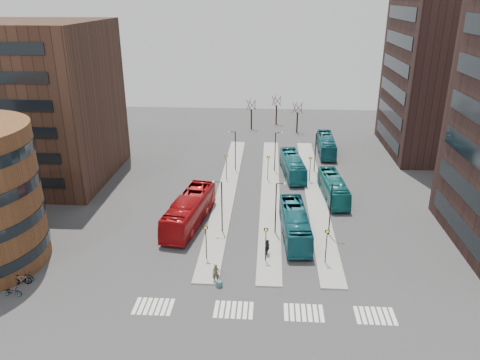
# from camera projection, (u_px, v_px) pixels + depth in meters

# --- Properties ---
(ground) EXTENTS (160.00, 160.00, 0.00)m
(ground) POSITION_uv_depth(u_px,v_px,m) (242.00, 342.00, 36.42)
(ground) COLOR #303033
(ground) RESTS_ON ground
(island_left) EXTENTS (2.50, 45.00, 0.15)m
(island_left) POSITION_uv_depth(u_px,v_px,m) (227.00, 190.00, 64.45)
(island_left) COLOR gray
(island_left) RESTS_ON ground
(island_mid) EXTENTS (2.50, 45.00, 0.15)m
(island_mid) POSITION_uv_depth(u_px,v_px,m) (270.00, 191.00, 64.08)
(island_mid) COLOR gray
(island_mid) RESTS_ON ground
(island_right) EXTENTS (2.50, 45.00, 0.15)m
(island_right) POSITION_uv_depth(u_px,v_px,m) (314.00, 193.00, 63.71)
(island_right) COLOR gray
(island_right) RESTS_ON ground
(suitcase) EXTENTS (0.57, 0.51, 0.59)m
(suitcase) POSITION_uv_depth(u_px,v_px,m) (219.00, 284.00, 43.21)
(suitcase) COLOR navy
(suitcase) RESTS_ON ground
(red_bus) EXTENTS (4.82, 12.81, 3.48)m
(red_bus) POSITION_uv_depth(u_px,v_px,m) (189.00, 210.00, 54.59)
(red_bus) COLOR #9D0C0F
(red_bus) RESTS_ON ground
(teal_bus_a) EXTENTS (3.33, 11.37, 3.13)m
(teal_bus_a) POSITION_uv_depth(u_px,v_px,m) (295.00, 224.00, 51.78)
(teal_bus_a) COLOR #145865
(teal_bus_a) RESTS_ON ground
(teal_bus_b) EXTENTS (3.78, 10.95, 2.99)m
(teal_bus_b) POSITION_uv_depth(u_px,v_px,m) (293.00, 166.00, 69.51)
(teal_bus_b) COLOR #16646E
(teal_bus_b) RESTS_ON ground
(teal_bus_c) EXTENTS (3.29, 10.59, 2.90)m
(teal_bus_c) POSITION_uv_depth(u_px,v_px,m) (333.00, 188.00, 61.72)
(teal_bus_c) COLOR #156A6B
(teal_bus_c) RESTS_ON ground
(teal_bus_d) EXTENTS (2.68, 10.76, 2.99)m
(teal_bus_d) POSITION_uv_depth(u_px,v_px,m) (326.00, 145.00, 79.05)
(teal_bus_d) COLOR #145864
(teal_bus_d) RESTS_ON ground
(traveller) EXTENTS (0.72, 0.50, 1.88)m
(traveller) POSITION_uv_depth(u_px,v_px,m) (216.00, 274.00, 43.70)
(traveller) COLOR #47412B
(traveller) RESTS_ON ground
(commuter_a) EXTENTS (0.93, 0.83, 1.60)m
(commuter_a) POSITION_uv_depth(u_px,v_px,m) (184.00, 228.00, 52.61)
(commuter_a) COLOR black
(commuter_a) RESTS_ON ground
(commuter_b) EXTENTS (0.81, 1.18, 1.86)m
(commuter_b) POSITION_uv_depth(u_px,v_px,m) (267.00, 248.00, 48.11)
(commuter_b) COLOR black
(commuter_b) RESTS_ON ground
(commuter_c) EXTENTS (1.07, 1.18, 1.59)m
(commuter_c) POSITION_uv_depth(u_px,v_px,m) (295.00, 241.00, 49.70)
(commuter_c) COLOR black
(commuter_c) RESTS_ON ground
(bicycle_near) EXTENTS (1.86, 0.71, 0.97)m
(bicycle_near) POSITION_uv_depth(u_px,v_px,m) (12.00, 291.00, 41.85)
(bicycle_near) COLOR gray
(bicycle_near) RESTS_ON ground
(bicycle_mid) EXTENTS (1.82, 0.90, 1.05)m
(bicycle_mid) POSITION_uv_depth(u_px,v_px,m) (22.00, 280.00, 43.49)
(bicycle_mid) COLOR gray
(bicycle_mid) RESTS_ON ground
(bicycle_far) EXTENTS (1.92, 1.16, 0.95)m
(bicycle_far) POSITION_uv_depth(u_px,v_px,m) (26.00, 275.00, 44.26)
(bicycle_far) COLOR gray
(bicycle_far) RESTS_ON ground
(crosswalk_stripes) EXTENTS (22.35, 2.40, 0.01)m
(crosswalk_stripes) POSITION_uv_depth(u_px,v_px,m) (266.00, 311.00, 40.02)
(crosswalk_stripes) COLOR silver
(crosswalk_stripes) RESTS_ON ground
(office_block) EXTENTS (25.00, 20.12, 22.00)m
(office_block) POSITION_uv_depth(u_px,v_px,m) (17.00, 103.00, 65.92)
(office_block) COLOR #3F281D
(office_block) RESTS_ON ground
(tower_far) EXTENTS (20.12, 20.00, 30.00)m
(tower_far) POSITION_uv_depth(u_px,v_px,m) (459.00, 62.00, 75.25)
(tower_far) COLOR #321F1B
(tower_far) RESTS_ON ground
(sign_poles) EXTENTS (12.45, 22.12, 3.65)m
(sign_poles) POSITION_uv_depth(u_px,v_px,m) (267.00, 196.00, 56.75)
(sign_poles) COLOR black
(sign_poles) RESTS_ON ground
(lamp_posts) EXTENTS (14.04, 20.24, 6.12)m
(lamp_posts) POSITION_uv_depth(u_px,v_px,m) (276.00, 173.00, 60.89)
(lamp_posts) COLOR black
(lamp_posts) RESTS_ON ground
(bare_trees) EXTENTS (10.97, 8.14, 5.90)m
(bare_trees) POSITION_uv_depth(u_px,v_px,m) (275.00, 115.00, 93.33)
(bare_trees) COLOR black
(bare_trees) RESTS_ON ground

